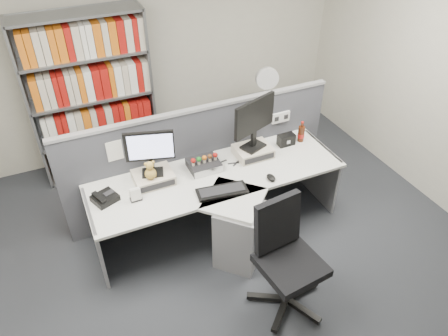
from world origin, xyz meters
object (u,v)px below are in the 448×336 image
cola_bottle (301,134)px  filing_cabinet (264,125)px  monitor_left (150,149)px  monitor_right (254,120)px  desktop_pc (204,165)px  speaker (286,140)px  desk_calendar (135,195)px  desk (226,208)px  mouse (271,178)px  desk_fan (267,81)px  keyboard (222,191)px  desk_phone (104,198)px  shelving_unit (92,100)px  office_chair (285,255)px

cola_bottle → filing_cabinet: bearing=84.4°
monitor_left → filing_cabinet: bearing=29.3°
monitor_right → desktop_pc: (-0.56, -0.00, -0.39)m
desktop_pc → filing_cabinet: (1.28, 1.02, -0.41)m
speaker → filing_cabinet: speaker is taller
desktop_pc → filing_cabinet: desktop_pc is taller
desk_calendar → desk: bearing=-12.3°
mouse → speaker: (0.46, 0.48, 0.04)m
desktop_pc → mouse: size_ratio=2.54×
desk → desktop_pc: 0.49m
mouse → desk_fan: 1.66m
keyboard → monitor_right: bearing=37.8°
keyboard → desk_phone: bearing=162.2°
desk → monitor_left: (-0.61, 0.38, 0.65)m
mouse → shelving_unit: size_ratio=0.06×
desk_fan → monitor_right: bearing=-125.1°
desk → filing_cabinet: 1.85m
monitor_left → desk_calendar: size_ratio=3.61×
desk → monitor_left: size_ratio=5.50×
cola_bottle → office_chair: bearing=-126.4°
desk → office_chair: (0.16, -0.86, 0.11)m
cola_bottle → filing_cabinet: (0.10, 0.99, -0.46)m
cola_bottle → mouse: bearing=-143.5°
desk → desk_fan: bearing=49.4°
shelving_unit → desk_fan: size_ratio=4.12×
monitor_left → desktop_pc: 0.63m
monitor_right → office_chair: bearing=-104.5°
desk → desktop_pc: desktop_pc is taller
desk_calendar → mouse: bearing=-10.9°
desk → office_chair: 0.88m
desktop_pc → mouse: desktop_pc is taller
monitor_right → desk_calendar: 1.40m
desk_phone → desk_fan: desk_fan is taller
desk_calendar → office_chair: (1.01, -1.04, -0.21)m
keyboard → mouse: (0.52, -0.02, 0.01)m
desktop_pc → cola_bottle: cola_bottle is taller
filing_cabinet → office_chair: bearing=-114.6°
monitor_left → desktop_pc: bearing=-0.4°
desk → monitor_left: bearing=148.0°
speaker → desktop_pc: bearing=-178.0°
monitor_left → shelving_unit: size_ratio=0.24×
desk_phone → shelving_unit: size_ratio=0.13×
monitor_left → speaker: (1.53, 0.03, -0.32)m
speaker → desk_fan: desk_fan is taller
mouse → office_chair: 0.86m
monitor_right → cola_bottle: size_ratio=2.27×
monitor_left → desk_fan: size_ratio=0.97×
shelving_unit → filing_cabinet: (2.10, -0.45, -0.63)m
mouse → office_chair: (-0.29, -0.79, -0.18)m
cola_bottle → shelving_unit: 2.47m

